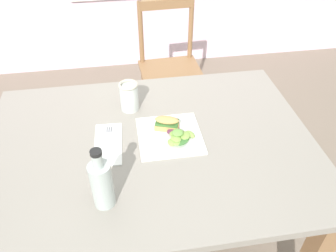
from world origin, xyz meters
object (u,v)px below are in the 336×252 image
Objects in this scene: chair_wooden_far at (170,69)px; fork_on_napkin at (108,140)px; mason_jar_iced_tea at (129,98)px; bottle_cold_brew at (102,186)px; sandwich_half_front at (167,123)px; plate_lunch at (170,136)px; dining_table at (151,165)px.

fork_on_napkin is at bearing -112.15° from chair_wooden_far.
bottle_cold_brew is at bearing -103.19° from mason_jar_iced_tea.
mason_jar_iced_tea is (-0.13, 0.17, 0.02)m from sandwich_half_front.
bottle_cold_brew reaches higher than plate_lunch.
chair_wooden_far reaches higher than fork_on_napkin.
mason_jar_iced_tea is at bearing -111.07° from chair_wooden_far.
dining_table is at bearing 55.61° from bottle_cold_brew.
chair_wooden_far is at bearing 71.82° from bottle_cold_brew.
sandwich_half_front is at bearing -100.20° from chair_wooden_far.
chair_wooden_far is 6.92× the size of mason_jar_iced_tea.
plate_lunch is 1.93× the size of mason_jar_iced_tea.
fork_on_napkin is at bearing -173.45° from sandwich_half_front.
sandwich_half_front reaches higher than fork_on_napkin.
bottle_cold_brew is at bearing -132.29° from plate_lunch.
bottle_cold_brew reaches higher than sandwich_half_front.
plate_lunch is 0.38m from bottle_cold_brew.
bottle_cold_brew is at bearing -108.18° from chair_wooden_far.
dining_table is 5.17× the size of plate_lunch.
bottle_cold_brew is 0.50m from mason_jar_iced_tea.
plate_lunch is 1.31× the size of fork_on_napkin.
bottle_cold_brew is 1.78× the size of mason_jar_iced_tea.
sandwich_half_front is 0.22m from mason_jar_iced_tea.
sandwich_half_front is at bearing 97.23° from plate_lunch.
sandwich_half_front is (0.07, 0.06, 0.16)m from dining_table.
dining_table is at bearing -140.14° from sandwich_half_front.
dining_table is 12.21× the size of sandwich_half_front.
plate_lunch is 0.25m from mason_jar_iced_tea.
dining_table is 0.15m from plate_lunch.
sandwich_half_front reaches higher than plate_lunch.
sandwich_half_front is at bearing 39.86° from dining_table.
mason_jar_iced_tea is (-0.31, -0.80, 0.35)m from chair_wooden_far.
sandwich_half_front is (-0.00, 0.04, 0.03)m from plate_lunch.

